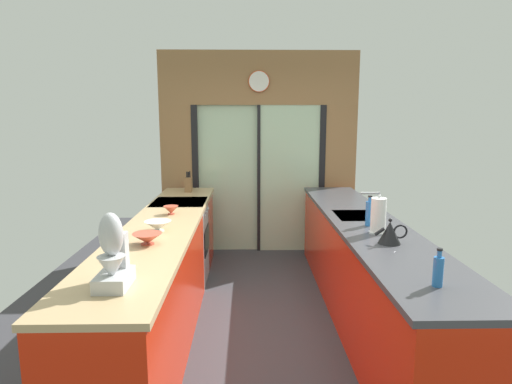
% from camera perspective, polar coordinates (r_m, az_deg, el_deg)
% --- Properties ---
extents(ground_plane, '(5.04, 7.60, 0.02)m').
position_cam_1_polar(ground_plane, '(4.43, 0.99, -14.81)').
color(ground_plane, '#38383D').
extents(back_wall_unit, '(2.64, 0.12, 2.70)m').
position_cam_1_polar(back_wall_unit, '(5.83, 0.37, 6.79)').
color(back_wall_unit, olive).
rests_on(back_wall_unit, ground_plane).
extents(left_counter_run, '(0.62, 3.80, 0.92)m').
position_cam_1_polar(left_counter_run, '(3.88, -12.52, -11.10)').
color(left_counter_run, red).
rests_on(left_counter_run, ground_plane).
extents(right_counter_run, '(0.62, 3.80, 0.92)m').
position_cam_1_polar(right_counter_run, '(4.11, 14.16, -10.00)').
color(right_counter_run, red).
rests_on(right_counter_run, ground_plane).
extents(sink_faucet, '(0.19, 0.02, 0.22)m').
position_cam_1_polar(sink_faucet, '(4.22, 15.51, -0.95)').
color(sink_faucet, '#B7BABC').
rests_on(sink_faucet, right_counter_run).
extents(oven_range, '(0.60, 0.60, 0.92)m').
position_cam_1_polar(oven_range, '(4.93, -9.97, -6.58)').
color(oven_range, '#B7BABC').
rests_on(oven_range, ground_plane).
extents(mixing_bowl_near, '(0.22, 0.22, 0.08)m').
position_cam_1_polar(mixing_bowl_near, '(3.26, -14.21, -6.01)').
color(mixing_bowl_near, '#BC4C38').
rests_on(mixing_bowl_near, left_counter_run).
extents(mixing_bowl_mid, '(0.22, 0.22, 0.08)m').
position_cam_1_polar(mixing_bowl_mid, '(3.62, -12.88, -4.37)').
color(mixing_bowl_mid, silver).
rests_on(mixing_bowl_mid, left_counter_run).
extents(mixing_bowl_far, '(0.14, 0.14, 0.08)m').
position_cam_1_polar(mixing_bowl_far, '(4.20, -11.21, -2.34)').
color(mixing_bowl_far, '#BC4C38').
rests_on(mixing_bowl_far, left_counter_run).
extents(knife_block, '(0.08, 0.14, 0.26)m').
position_cam_1_polar(knife_block, '(5.42, -8.93, 1.02)').
color(knife_block, brown).
rests_on(knife_block, left_counter_run).
extents(stand_mixer, '(0.17, 0.27, 0.42)m').
position_cam_1_polar(stand_mixer, '(2.49, -18.42, -8.36)').
color(stand_mixer, '#B7BABC').
rests_on(stand_mixer, left_counter_run).
extents(kettle, '(0.25, 0.17, 0.19)m').
position_cam_1_polar(kettle, '(3.32, 17.34, -5.16)').
color(kettle, black).
rests_on(kettle, right_counter_run).
extents(soap_bottle_near, '(0.06, 0.06, 0.22)m').
position_cam_1_polar(soap_bottle_near, '(2.60, 23.02, -9.57)').
color(soap_bottle_near, '#286BB7').
rests_on(soap_bottle_near, right_counter_run).
extents(soap_bottle_far, '(0.07, 0.07, 0.26)m').
position_cam_1_polar(soap_bottle_far, '(3.81, 14.82, -2.68)').
color(soap_bottle_far, '#286BB7').
rests_on(soap_bottle_far, right_counter_run).
extents(paper_towel_roll, '(0.14, 0.14, 0.32)m').
position_cam_1_polar(paper_towel_roll, '(3.57, 15.91, -3.07)').
color(paper_towel_roll, '#B7BABC').
rests_on(paper_towel_roll, right_counter_run).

